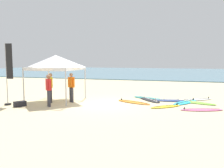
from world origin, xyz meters
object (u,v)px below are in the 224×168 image
object	(u,v)px
surfboard_teal	(150,98)
banner_flag	(8,77)
surfboard_yellow	(166,106)
surfboard_lime	(194,102)
gear_bag_near_tent	(20,104)
person_yellow	(51,86)
person_orange	(71,85)
canopy_tent	(56,61)
surfboard_orange	(133,102)
surfboard_pink	(201,110)
surfboard_white	(197,99)
surfboard_navy	(173,100)
surfboard_black	(149,99)
surfboard_cyan	(185,102)
person_red	(49,88)

from	to	relation	value
surfboard_teal	banner_flag	world-z (taller)	banner_flag
surfboard_yellow	surfboard_lime	bearing A→B (deg)	48.95
surfboard_yellow	surfboard_teal	world-z (taller)	same
gear_bag_near_tent	banner_flag	bearing A→B (deg)	168.16
person_yellow	person_orange	bearing A→B (deg)	22.89
canopy_tent	banner_flag	bearing A→B (deg)	-133.15
surfboard_orange	person_yellow	world-z (taller)	person_yellow
gear_bag_near_tent	surfboard_pink	bearing A→B (deg)	10.35
surfboard_white	surfboard_pink	xyz separation A→B (m)	(0.02, -3.05, 0.00)
surfboard_pink	person_orange	bearing A→B (deg)	178.27
surfboard_orange	surfboard_navy	size ratio (longest dim) A/B	0.86
surfboard_black	surfboard_navy	xyz separation A→B (m)	(1.47, -0.05, -0.00)
surfboard_cyan	surfboard_navy	size ratio (longest dim) A/B	0.91
surfboard_black	person_orange	distance (m)	4.82
surfboard_navy	banner_flag	world-z (taller)	banner_flag
surfboard_navy	gear_bag_near_tent	xyz separation A→B (m)	(-7.81, -3.94, 0.10)
surfboard_cyan	person_yellow	bearing A→B (deg)	-164.24
surfboard_black	person_yellow	world-z (taller)	person_yellow
surfboard_lime	person_yellow	size ratio (longest dim) A/B	1.47
canopy_tent	gear_bag_near_tent	distance (m)	3.24
surfboard_black	person_yellow	bearing A→B (deg)	-154.48
surfboard_cyan	surfboard_yellow	bearing A→B (deg)	-123.07
surfboard_cyan	surfboard_lime	world-z (taller)	same
surfboard_cyan	gear_bag_near_tent	xyz separation A→B (m)	(-8.51, -3.56, 0.10)
surfboard_white	surfboard_navy	xyz separation A→B (m)	(-1.40, -0.80, -0.00)
surfboard_cyan	surfboard_black	xyz separation A→B (m)	(-2.17, 0.43, -0.00)
canopy_tent	surfboard_lime	world-z (taller)	canopy_tent
surfboard_yellow	surfboard_orange	bearing A→B (deg)	157.59
person_red	gear_bag_near_tent	bearing A→B (deg)	-165.18
surfboard_cyan	surfboard_teal	world-z (taller)	same
surfboard_cyan	surfboard_navy	xyz separation A→B (m)	(-0.70, 0.38, -0.00)
banner_flag	surfboard_orange	bearing A→B (deg)	22.09
canopy_tent	surfboard_orange	size ratio (longest dim) A/B	1.22
surfboard_pink	surfboard_cyan	bearing A→B (deg)	111.16
surfboard_black	gear_bag_near_tent	bearing A→B (deg)	-147.84
surfboard_cyan	surfboard_navy	world-z (taller)	same
surfboard_orange	person_red	size ratio (longest dim) A/B	1.33
surfboard_teal	surfboard_navy	bearing A→B (deg)	-15.27
person_red	surfboard_teal	bearing A→B (deg)	38.90
person_red	surfboard_pink	bearing A→B (deg)	9.45
surfboard_orange	person_red	bearing A→B (deg)	-149.96
surfboard_orange	person_orange	world-z (taller)	person_orange
surfboard_white	person_yellow	bearing A→B (deg)	-158.09
surfboard_pink	banner_flag	xyz separation A→B (m)	(-10.04, -1.52, 1.54)
surfboard_navy	gear_bag_near_tent	distance (m)	8.75
person_red	surfboard_lime	bearing A→B (deg)	23.96
banner_flag	surfboard_black	bearing A→B (deg)	28.12
person_yellow	surfboard_lime	bearing A→B (deg)	15.96
surfboard_pink	person_orange	xyz separation A→B (m)	(-7.13, 0.22, 0.95)
banner_flag	person_orange	bearing A→B (deg)	30.86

